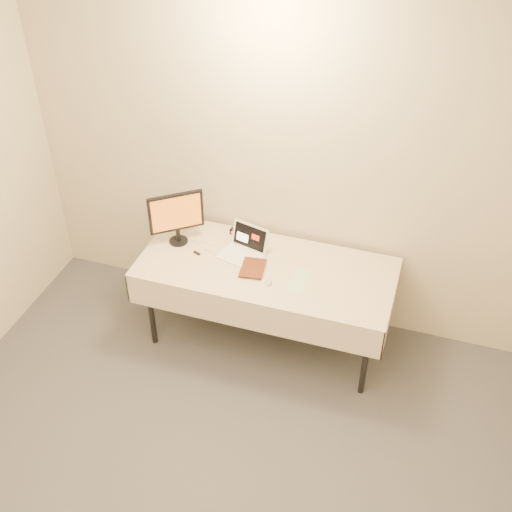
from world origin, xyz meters
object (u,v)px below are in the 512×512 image
(laptop, at_px, (244,248))
(book, at_px, (241,256))
(table, at_px, (266,273))
(monitor, at_px, (176,215))

(laptop, height_order, book, book)
(laptop, xyz_separation_m, book, (0.03, -0.17, 0.06))
(table, bearing_deg, monitor, 173.39)
(table, distance_m, book, 0.25)
(table, distance_m, monitor, 0.79)
(table, xyz_separation_m, book, (-0.17, -0.07, 0.18))
(laptop, bearing_deg, table, -10.91)
(laptop, distance_m, book, 0.18)
(table, xyz_separation_m, monitor, (-0.72, 0.08, 0.31))
(monitor, bearing_deg, laptop, -36.52)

